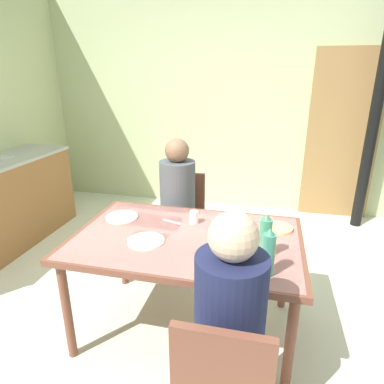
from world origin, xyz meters
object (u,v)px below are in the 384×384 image
(person_near_diner, at_px, (230,307))
(water_bottle_green_far, at_px, (265,237))
(dining_table, at_px, (187,246))
(water_bottle_green_near, at_px, (268,253))
(person_far_diner, at_px, (177,190))
(chair_far_diner, at_px, (182,215))

(person_near_diner, bearing_deg, water_bottle_green_far, 77.36)
(dining_table, height_order, water_bottle_green_far, water_bottle_green_far)
(dining_table, distance_m, water_bottle_green_near, 0.63)
(water_bottle_green_near, distance_m, water_bottle_green_far, 0.18)
(water_bottle_green_far, bearing_deg, water_bottle_green_near, -83.77)
(dining_table, relative_size, water_bottle_green_near, 5.48)
(person_near_diner, xyz_separation_m, water_bottle_green_near, (0.14, 0.37, 0.07))
(person_far_diner, relative_size, water_bottle_green_far, 2.92)
(person_near_diner, xyz_separation_m, water_bottle_green_far, (0.12, 0.55, 0.07))
(person_near_diner, bearing_deg, dining_table, 117.90)
(dining_table, distance_m, water_bottle_green_far, 0.54)
(water_bottle_green_near, relative_size, water_bottle_green_far, 1.01)
(dining_table, height_order, chair_far_diner, chair_far_diner)
(person_far_diner, height_order, water_bottle_green_near, person_far_diner)
(water_bottle_green_near, bearing_deg, person_near_diner, -111.22)
(dining_table, distance_m, person_near_diner, 0.79)
(person_near_diner, height_order, water_bottle_green_near, person_near_diner)
(chair_far_diner, height_order, water_bottle_green_far, water_bottle_green_far)
(person_far_diner, bearing_deg, water_bottle_green_near, 127.23)
(person_near_diner, height_order, person_far_diner, same)
(dining_table, bearing_deg, person_far_diner, 110.43)
(water_bottle_green_near, bearing_deg, person_far_diner, 127.23)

